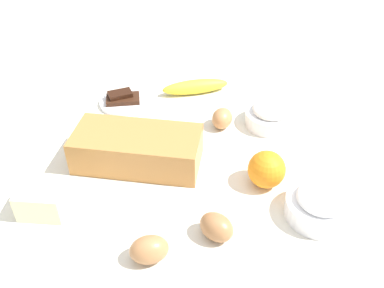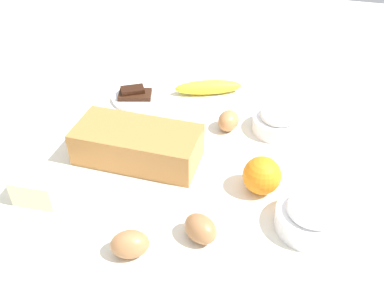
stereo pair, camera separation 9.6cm
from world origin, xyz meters
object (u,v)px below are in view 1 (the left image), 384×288
object	(u,v)px
sugar_bowl	(320,205)
butter_block	(42,202)
banana	(195,87)
egg_near_butter	(216,227)
egg_loose	(222,118)
orange_fruit	(267,169)
flour_bowl	(270,115)
chocolate_plate	(123,101)
loaf_pan	(137,148)
egg_beside_bowl	(149,250)

from	to	relation	value
sugar_bowl	butter_block	xyz separation A→B (m)	(0.54, 0.07, 0.00)
banana	egg_near_butter	world-z (taller)	egg_near_butter
banana	egg_loose	bearing A→B (deg)	119.88
banana	orange_fruit	xyz separation A→B (m)	(-0.20, 0.35, 0.02)
egg_near_butter	egg_loose	distance (m)	0.36
flour_bowl	chocolate_plate	bearing A→B (deg)	-5.99
flour_bowl	orange_fruit	xyz separation A→B (m)	(0.01, 0.23, 0.01)
loaf_pan	orange_fruit	size ratio (longest dim) A/B	3.50
egg_beside_bowl	flour_bowl	bearing A→B (deg)	-114.97
banana	egg_beside_bowl	bearing A→B (deg)	89.80
sugar_bowl	orange_fruit	xyz separation A→B (m)	(0.11, -0.08, 0.01)
sugar_bowl	banana	xyz separation A→B (m)	(0.31, -0.43, -0.01)
egg_beside_bowl	orange_fruit	bearing A→B (deg)	-131.55
orange_fruit	butter_block	world-z (taller)	orange_fruit
flour_bowl	banana	distance (m)	0.25
egg_near_butter	chocolate_plate	world-z (taller)	egg_near_butter
egg_near_butter	chocolate_plate	size ratio (longest dim) A/B	0.53
loaf_pan	orange_fruit	bearing A→B (deg)	174.79
chocolate_plate	sugar_bowl	bearing A→B (deg)	145.10
flour_bowl	butter_block	world-z (taller)	flour_bowl
loaf_pan	flour_bowl	distance (m)	0.36
banana	egg_near_butter	xyz separation A→B (m)	(-0.11, 0.51, 0.01)
loaf_pan	banana	bearing A→B (deg)	-104.24
sugar_bowl	egg_loose	world-z (taller)	sugar_bowl
sugar_bowl	banana	distance (m)	0.53
flour_bowl	banana	size ratio (longest dim) A/B	0.66
loaf_pan	banana	xyz separation A→B (m)	(-0.09, -0.32, -0.02)
flour_bowl	egg_near_butter	world-z (taller)	flour_bowl
chocolate_plate	egg_loose	bearing A→B (deg)	165.96
orange_fruit	chocolate_plate	xyz separation A→B (m)	(0.39, -0.27, -0.03)
egg_loose	butter_block	bearing A→B (deg)	46.84
loaf_pan	egg_loose	distance (m)	0.24
loaf_pan	chocolate_plate	xyz separation A→B (m)	(0.10, -0.24, -0.03)
sugar_bowl	butter_block	distance (m)	0.54
banana	chocolate_plate	xyz separation A→B (m)	(0.19, 0.09, -0.01)
butter_block	egg_beside_bowl	world-z (taller)	butter_block
butter_block	egg_near_butter	world-z (taller)	butter_block
loaf_pan	banana	distance (m)	0.34
orange_fruit	egg_beside_bowl	size ratio (longest dim) A/B	1.15
butter_block	chocolate_plate	distance (m)	0.42
flour_bowl	egg_beside_bowl	size ratio (longest dim) A/B	1.80
butter_block	egg_loose	world-z (taller)	butter_block
egg_beside_bowl	egg_loose	distance (m)	0.44
banana	egg_near_butter	bearing A→B (deg)	102.08
flour_bowl	sugar_bowl	bearing A→B (deg)	107.55
flour_bowl	egg_near_butter	bearing A→B (deg)	75.57
orange_fruit	egg_near_butter	bearing A→B (deg)	60.67
loaf_pan	egg_loose	size ratio (longest dim) A/B	4.43
egg_beside_bowl	egg_near_butter	bearing A→B (deg)	-148.76
orange_fruit	egg_loose	world-z (taller)	orange_fruit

